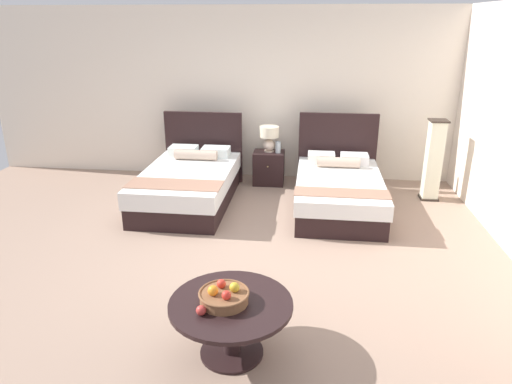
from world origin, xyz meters
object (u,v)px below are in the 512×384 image
Objects in this scene: nightstand at (269,168)px; fruit_bowl at (224,296)px; coffee_table at (231,315)px; floor_lamp_corner at (433,160)px; loose_apple at (201,310)px; vase at (278,147)px; bed_near_window at (190,183)px; bed_near_corner at (338,189)px; table_lamp at (269,136)px.

fruit_bowl is at bearing -89.92° from nightstand.
fruit_bowl is at bearing -171.40° from coffee_table.
coffee_table is 0.18m from fruit_bowl.
fruit_bowl is 0.33× the size of floor_lamp_corner.
loose_apple is (-0.14, -0.18, -0.02)m from fruit_bowl.
bed_near_window is at bearing -144.08° from vase.
bed_near_corner is 1.51m from table_lamp.
floor_lamp_corner is at bearing -10.37° from table_lamp.
floor_lamp_corner is at bearing -9.57° from vase.
bed_near_corner is 11.39× the size of vase.
vase reaches higher than coffee_table.
bed_near_corner is 1.50m from floor_lamp_corner.
nightstand is (1.08, 0.93, -0.02)m from bed_near_window.
fruit_bowl is at bearing -91.96° from vase.
fruit_bowl is (-1.06, -3.26, 0.26)m from bed_near_corner.
bed_near_window is 3.44m from fruit_bowl.
fruit_bowl is 5.20× the size of loose_apple.
fruit_bowl is (0.01, -4.20, -0.25)m from table_lamp.
vase is (1.23, 0.89, 0.33)m from bed_near_window.
floor_lamp_corner reaches higher than nightstand.
coffee_table is at bearing -122.49° from floor_lamp_corner.
nightstand is 4.17m from coffee_table.
fruit_bowl is 4.48m from floor_lamp_corner.
bed_near_corner is at bearing 0.21° from bed_near_window.
nightstand is 0.45× the size of floor_lamp_corner.
vase is 2.40× the size of loose_apple.
loose_apple is (-0.19, -0.19, 0.16)m from coffee_table.
table_lamp is 2.25× the size of vase.
loose_apple is at bearing -91.75° from table_lamp.
loose_apple is 4.70m from floor_lamp_corner.
table_lamp is 2.49m from floor_lamp_corner.
floor_lamp_corner reaches higher than bed_near_window.
bed_near_window reaches higher than nightstand.
bed_near_corner is 3.65m from loose_apple.
vase reaches higher than loose_apple.
table_lamp is 5.39× the size of loose_apple.
nightstand is at bearing 139.16° from bed_near_corner.
nightstand is 2.94× the size of vase.
coffee_table is 0.81× the size of floor_lamp_corner.
coffee_table is (-0.09, -4.13, -0.26)m from vase.
coffee_table is (-1.01, -3.25, 0.08)m from bed_near_corner.
floor_lamp_corner is at bearing 19.76° from bed_near_corner.
table_lamp is at bearing 138.55° from bed_near_corner.
bed_near_corner is at bearing -43.82° from vase.
bed_near_window reaches higher than fruit_bowl.
vase is 0.15× the size of floor_lamp_corner.
table_lamp is at bearing 90.08° from fruit_bowl.
bed_near_window reaches higher than vase.
table_lamp is at bearing 90.77° from coffee_table.
coffee_table is 4.45m from floor_lamp_corner.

